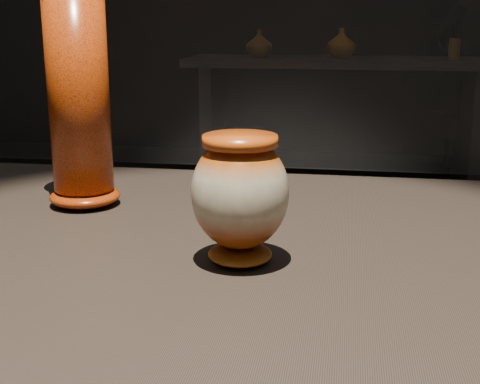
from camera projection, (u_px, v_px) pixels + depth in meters
The scene contains 7 objects.
main_vase at pixel (240, 194), 0.78m from camera, with size 0.13×0.13×0.15m.
tall_vase at pixel (79, 98), 0.99m from camera, with size 0.14×0.14×0.34m.
back_shelf at pixel (339, 99), 4.40m from camera, with size 2.00×0.60×0.90m.
back_vase_left at pixel (259, 44), 4.35m from camera, with size 0.17×0.17×0.18m, color #845B13.
back_vase_mid at pixel (341, 43), 4.29m from camera, with size 0.18×0.18×0.19m, color maroon.
back_vase_right at pixel (454, 49), 4.18m from camera, with size 0.07×0.07×0.13m, color #845B13.
visitor at pixel (467, 67), 4.88m from camera, with size 0.59×0.38×1.61m, color black.
Camera 1 is at (0.08, -0.80, 1.19)m, focal length 50.00 mm.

